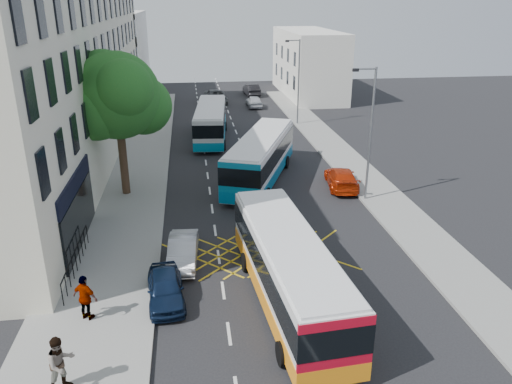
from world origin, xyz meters
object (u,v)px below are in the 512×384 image
object	(u,v)px
motorbike	(333,329)
red_hatchback	(341,178)
bus_near	(289,269)
distant_car_grey	(216,97)
lamp_near	(369,128)
distant_car_dark	(251,90)
street_tree	(117,97)
distant_car_silver	(254,101)
pedestrian_near	(61,364)
pedestrian_far	(85,298)
lamp_far	(298,78)
bus_mid	(261,157)
bus_far	(211,122)
parked_car_silver	(183,251)
parked_car_blue	(166,288)

from	to	relation	value
motorbike	red_hatchback	xyz separation A→B (m)	(5.09, 15.84, -0.18)
bus_near	distant_car_grey	world-z (taller)	bus_near
lamp_near	motorbike	distance (m)	15.04
distant_car_dark	lamp_near	bearing A→B (deg)	88.84
street_tree	lamp_near	size ratio (longest dim) A/B	1.10
distant_car_grey	distant_car_silver	world-z (taller)	distant_car_grey
lamp_near	pedestrian_near	world-z (taller)	lamp_near
distant_car_dark	pedestrian_far	distance (m)	48.52
bus_near	pedestrian_near	world-z (taller)	bus_near
street_tree	lamp_far	size ratio (longest dim) A/B	1.10
bus_mid	lamp_near	bearing A→B (deg)	-17.00
bus_mid	distant_car_silver	distance (m)	24.60
bus_far	distant_car_grey	xyz separation A→B (m)	(1.35, 16.04, -0.82)
lamp_near	red_hatchback	world-z (taller)	lamp_near
pedestrian_far	parked_car_silver	bearing A→B (deg)	-101.60
street_tree	pedestrian_far	size ratio (longest dim) A/B	4.69
motorbike	distant_car_grey	distance (m)	45.29
bus_far	parked_car_blue	xyz separation A→B (m)	(-3.17, -25.34, -0.95)
bus_near	distant_car_silver	bearing A→B (deg)	79.93
parked_car_silver	distant_car_grey	distance (m)	38.44
lamp_far	parked_car_silver	xyz separation A→B (m)	(-11.10, -26.34, -3.99)
bus_far	red_hatchback	distance (m)	15.58
distant_car_silver	bus_mid	bearing A→B (deg)	82.62
distant_car_grey	pedestrian_far	bearing A→B (deg)	-101.50
bus_near	parked_car_silver	world-z (taller)	bus_near
distant_car_grey	red_hatchback	bearing A→B (deg)	-78.89
bus_far	parked_car_blue	bearing A→B (deg)	-91.87
lamp_near	red_hatchback	xyz separation A→B (m)	(-0.70, 2.48, -3.96)
lamp_far	street_tree	bearing A→B (deg)	-130.81
street_tree	bus_far	size ratio (longest dim) A/B	0.82
street_tree	distant_car_dark	size ratio (longest dim) A/B	1.99
distant_car_dark	bus_near	bearing A→B (deg)	79.67
motorbike	bus_far	bearing A→B (deg)	107.98
bus_mid	parked_car_silver	world-z (taller)	bus_mid
pedestrian_near	bus_far	bearing A→B (deg)	37.25
bus_near	red_hatchback	size ratio (longest dim) A/B	2.40
motorbike	distant_car_dark	size ratio (longest dim) A/B	0.45
red_hatchback	distant_car_silver	xyz separation A→B (m)	(-2.34, 26.52, 0.01)
parked_car_blue	distant_car_grey	size ratio (longest dim) A/B	0.67
bus_mid	distant_car_grey	xyz separation A→B (m)	(-1.46, 27.33, -0.89)
lamp_far	motorbike	size ratio (longest dim) A/B	4.02
lamp_far	parked_car_blue	bearing A→B (deg)	-111.81
red_hatchback	pedestrian_far	size ratio (longest dim) A/B	2.41
bus_far	motorbike	world-z (taller)	bus_far
bus_near	red_hatchback	world-z (taller)	bus_near
distant_car_grey	pedestrian_near	distance (m)	46.78
distant_car_grey	distant_car_dark	world-z (taller)	distant_car_grey
parked_car_silver	pedestrian_near	world-z (taller)	pedestrian_near
pedestrian_far	bus_mid	bearing A→B (deg)	-91.02
bus_mid	distant_car_dark	size ratio (longest dim) A/B	2.55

